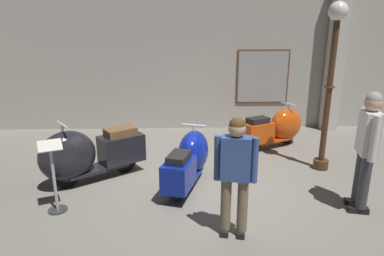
% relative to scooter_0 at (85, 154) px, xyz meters
% --- Properties ---
extents(ground_plane, '(60.00, 60.00, 0.00)m').
position_rel_scooter_0_xyz_m(ground_plane, '(2.09, -0.28, -0.51)').
color(ground_plane, slate).
extents(showroom_back_wall, '(18.00, 0.63, 3.97)m').
position_rel_scooter_0_xyz_m(showroom_back_wall, '(2.22, 3.43, 1.47)').
color(showroom_back_wall, '#ADA89E').
rests_on(showroom_back_wall, ground).
extents(scooter_0, '(1.81, 1.49, 1.13)m').
position_rel_scooter_0_xyz_m(scooter_0, '(0.00, 0.00, 0.00)').
color(scooter_0, black).
rests_on(scooter_0, ground).
extents(scooter_1, '(0.93, 1.68, 0.99)m').
position_rel_scooter_0_xyz_m(scooter_1, '(1.80, -0.10, -0.06)').
color(scooter_1, black).
rests_on(scooter_1, ground).
extents(scooter_2, '(1.63, 1.14, 0.98)m').
position_rel_scooter_0_xyz_m(scooter_2, '(3.87, 1.78, -0.07)').
color(scooter_2, black).
rests_on(scooter_2, ground).
extents(lamppost, '(0.33, 0.33, 3.06)m').
position_rel_scooter_0_xyz_m(lamppost, '(4.36, 0.44, 1.33)').
color(lamppost, '#472D19').
rests_on(lamppost, ground).
extents(visitor_0, '(0.53, 0.31, 1.60)m').
position_rel_scooter_0_xyz_m(visitor_0, '(2.33, -1.69, 0.41)').
color(visitor_0, black).
rests_on(visitor_0, ground).
extents(visitor_1, '(0.35, 0.59, 1.78)m').
position_rel_scooter_0_xyz_m(visitor_1, '(4.31, -1.09, 0.52)').
color(visitor_1, black).
rests_on(visitor_1, ground).
extents(info_stanchion, '(0.38, 0.33, 1.08)m').
position_rel_scooter_0_xyz_m(info_stanchion, '(-0.18, -1.00, -0.06)').
color(info_stanchion, '#333338').
rests_on(info_stanchion, ground).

